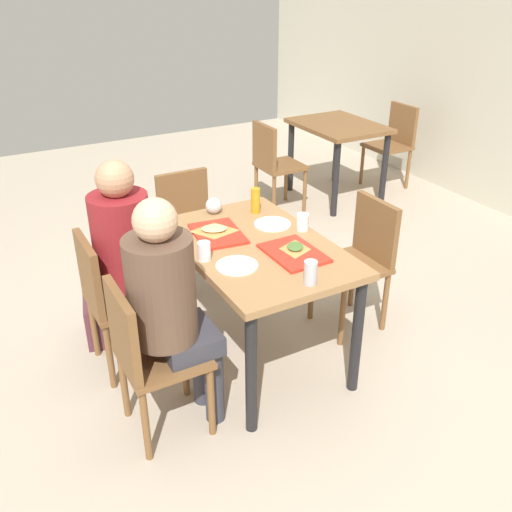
{
  "coord_description": "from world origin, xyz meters",
  "views": [
    {
      "loc": [
        2.46,
        -1.37,
        2.15
      ],
      "look_at": [
        0.0,
        0.0,
        0.68
      ],
      "focal_mm": 39.7,
      "sensor_mm": 36.0,
      "label": 1
    }
  ],
  "objects_px": {
    "person_in_brown_jacket": "(170,300)",
    "chair_near_left": "(110,294)",
    "plastic_cup_a": "(303,222)",
    "handbag": "(99,318)",
    "tray_red_far": "(294,253)",
    "pizza_slice_b": "(295,247)",
    "paper_plate_near_edge": "(237,266)",
    "chair_near_right": "(146,351)",
    "background_table": "(338,137)",
    "pizza_slice_a": "(214,229)",
    "plastic_cup_b": "(204,251)",
    "soda_can": "(310,273)",
    "foil_bundle": "(214,206)",
    "main_table": "(256,260)",
    "background_chair_far": "(394,140)",
    "chair_far_side": "(362,254)",
    "condiment_bottle": "(255,201)",
    "chair_left_end": "(189,223)",
    "tray_red_near": "(218,234)",
    "background_chair_near": "(273,161)",
    "person_in_red": "(130,250)"
  },
  "relations": [
    {
      "from": "chair_left_end",
      "to": "tray_red_far",
      "type": "relative_size",
      "value": 2.37
    },
    {
      "from": "plastic_cup_a",
      "to": "handbag",
      "type": "bearing_deg",
      "value": -119.09
    },
    {
      "from": "condiment_bottle",
      "to": "person_in_brown_jacket",
      "type": "bearing_deg",
      "value": -50.73
    },
    {
      "from": "chair_far_side",
      "to": "foil_bundle",
      "type": "bearing_deg",
      "value": -122.81
    },
    {
      "from": "pizza_slice_a",
      "to": "chair_near_left",
      "type": "bearing_deg",
      "value": -95.56
    },
    {
      "from": "person_in_red",
      "to": "background_chair_near",
      "type": "relative_size",
      "value": 1.48
    },
    {
      "from": "person_in_brown_jacket",
      "to": "tray_red_near",
      "type": "xyz_separation_m",
      "value": [
        -0.51,
        0.49,
        0.02
      ]
    },
    {
      "from": "background_chair_near",
      "to": "person_in_brown_jacket",
      "type": "bearing_deg",
      "value": -40.3
    },
    {
      "from": "plastic_cup_a",
      "to": "background_chair_far",
      "type": "height_order",
      "value": "plastic_cup_a"
    },
    {
      "from": "person_in_brown_jacket",
      "to": "chair_near_left",
      "type": "bearing_deg",
      "value": -166.81
    },
    {
      "from": "background_table",
      "to": "chair_near_left",
      "type": "bearing_deg",
      "value": -59.64
    },
    {
      "from": "chair_near_right",
      "to": "background_chair_far",
      "type": "distance_m",
      "value": 4.12
    },
    {
      "from": "paper_plate_near_edge",
      "to": "background_chair_far",
      "type": "xyz_separation_m",
      "value": [
        -2.09,
        2.92,
        -0.26
      ]
    },
    {
      "from": "plastic_cup_a",
      "to": "background_chair_near",
      "type": "xyz_separation_m",
      "value": [
        -1.88,
        0.91,
        -0.31
      ]
    },
    {
      "from": "condiment_bottle",
      "to": "background_chair_near",
      "type": "relative_size",
      "value": 0.19
    },
    {
      "from": "paper_plate_near_edge",
      "to": "plastic_cup_a",
      "type": "distance_m",
      "value": 0.58
    },
    {
      "from": "tray_red_far",
      "to": "pizza_slice_b",
      "type": "height_order",
      "value": "pizza_slice_b"
    },
    {
      "from": "main_table",
      "to": "pizza_slice_a",
      "type": "xyz_separation_m",
      "value": [
        -0.24,
        -0.14,
        0.13
      ]
    },
    {
      "from": "chair_left_end",
      "to": "handbag",
      "type": "relative_size",
      "value": 2.66
    },
    {
      "from": "paper_plate_near_edge",
      "to": "pizza_slice_b",
      "type": "distance_m",
      "value": 0.35
    },
    {
      "from": "plastic_cup_a",
      "to": "background_chair_far",
      "type": "relative_size",
      "value": 0.12
    },
    {
      "from": "plastic_cup_b",
      "to": "pizza_slice_a",
      "type": "bearing_deg",
      "value": 145.55
    },
    {
      "from": "soda_can",
      "to": "condiment_bottle",
      "type": "xyz_separation_m",
      "value": [
        -0.9,
        0.19,
        0.02
      ]
    },
    {
      "from": "chair_left_end",
      "to": "plastic_cup_b",
      "type": "bearing_deg",
      "value": -17.94
    },
    {
      "from": "tray_red_far",
      "to": "pizza_slice_b",
      "type": "bearing_deg",
      "value": 136.43
    },
    {
      "from": "chair_near_right",
      "to": "paper_plate_near_edge",
      "type": "bearing_deg",
      "value": 102.11
    },
    {
      "from": "chair_far_side",
      "to": "paper_plate_near_edge",
      "type": "height_order",
      "value": "chair_far_side"
    },
    {
      "from": "tray_red_far",
      "to": "background_chair_near",
      "type": "distance_m",
      "value": 2.41
    },
    {
      "from": "paper_plate_near_edge",
      "to": "soda_can",
      "type": "distance_m",
      "value": 0.41
    },
    {
      "from": "soda_can",
      "to": "chair_near_right",
      "type": "bearing_deg",
      "value": -104.86
    },
    {
      "from": "person_in_brown_jacket",
      "to": "background_table",
      "type": "relative_size",
      "value": 1.4
    },
    {
      "from": "pizza_slice_b",
      "to": "background_table",
      "type": "relative_size",
      "value": 0.23
    },
    {
      "from": "background_chair_far",
      "to": "person_in_brown_jacket",
      "type": "bearing_deg",
      "value": -56.55
    },
    {
      "from": "paper_plate_near_edge",
      "to": "handbag",
      "type": "relative_size",
      "value": 0.69
    },
    {
      "from": "background_chair_far",
      "to": "plastic_cup_a",
      "type": "bearing_deg",
      "value": -51.76
    },
    {
      "from": "chair_left_end",
      "to": "soda_can",
      "type": "height_order",
      "value": "soda_can"
    },
    {
      "from": "person_in_brown_jacket",
      "to": "paper_plate_near_edge",
      "type": "xyz_separation_m",
      "value": [
        -0.12,
        0.42,
        0.02
      ]
    },
    {
      "from": "pizza_slice_a",
      "to": "handbag",
      "type": "relative_size",
      "value": 0.81
    },
    {
      "from": "chair_near_right",
      "to": "background_table",
      "type": "relative_size",
      "value": 0.95
    },
    {
      "from": "soda_can",
      "to": "chair_near_left",
      "type": "bearing_deg",
      "value": -135.67
    },
    {
      "from": "pizza_slice_a",
      "to": "foil_bundle",
      "type": "xyz_separation_m",
      "value": [
        -0.27,
        0.12,
        0.03
      ]
    },
    {
      "from": "chair_left_end",
      "to": "foil_bundle",
      "type": "xyz_separation_m",
      "value": [
        0.47,
        -0.02,
        0.31
      ]
    },
    {
      "from": "pizza_slice_a",
      "to": "pizza_slice_b",
      "type": "distance_m",
      "value": 0.51
    },
    {
      "from": "person_in_brown_jacket",
      "to": "condiment_bottle",
      "type": "height_order",
      "value": "person_in_brown_jacket"
    },
    {
      "from": "chair_far_side",
      "to": "background_chair_far",
      "type": "distance_m",
      "value": 2.72
    },
    {
      "from": "paper_plate_near_edge",
      "to": "main_table",
      "type": "bearing_deg",
      "value": 130.24
    },
    {
      "from": "person_in_red",
      "to": "pizza_slice_b",
      "type": "bearing_deg",
      "value": 57.92
    },
    {
      "from": "tray_red_far",
      "to": "plastic_cup_b",
      "type": "height_order",
      "value": "plastic_cup_b"
    },
    {
      "from": "foil_bundle",
      "to": "background_table",
      "type": "distance_m",
      "value": 2.44
    },
    {
      "from": "chair_far_side",
      "to": "handbag",
      "type": "bearing_deg",
      "value": -112.66
    }
  ]
}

